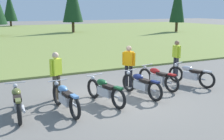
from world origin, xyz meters
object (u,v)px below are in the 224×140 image
motorcycle_olive (17,102)px  motorcycle_silver (191,75)px  rider_in_hivis_vest (129,64)px  motorcycle_red (158,78)px  rider_with_back_turned (176,56)px  rider_checking_bike (56,73)px  motorcycle_british_green (105,91)px  motorcycle_sky_blue (65,98)px  motorcycle_navy (141,84)px

motorcycle_olive → motorcycle_silver: (6.88, 0.37, 0.00)m
motorcycle_olive → rider_in_hivis_vest: rider_in_hivis_vest is taller
motorcycle_olive → motorcycle_red: (5.38, 0.57, 0.00)m
rider_with_back_turned → rider_in_hivis_vest: same height
motorcycle_silver → rider_checking_bike: bearing=173.8°
motorcycle_british_green → rider_in_hivis_vest: rider_in_hivis_vest is taller
motorcycle_british_green → rider_with_back_turned: bearing=24.0°
motorcycle_olive → rider_checking_bike: (1.43, 0.96, 0.51)m
motorcycle_sky_blue → motorcycle_silver: 5.57m
rider_checking_bike → rider_in_hivis_vest: size_ratio=1.00×
motorcycle_sky_blue → motorcycle_red: 4.12m
motorcycle_british_green → motorcycle_silver: bearing=6.7°
rider_with_back_turned → motorcycle_red: bearing=-145.7°
motorcycle_sky_blue → motorcycle_red: same height
rider_in_hivis_vest → motorcycle_red: bearing=-38.7°
motorcycle_navy → rider_in_hivis_vest: size_ratio=1.25×
motorcycle_red → rider_in_hivis_vest: size_ratio=1.24×
motorcycle_british_green → rider_in_hivis_vest: 2.28m
motorcycle_navy → motorcycle_silver: bearing=7.8°
motorcycle_sky_blue → motorcycle_british_green: (1.41, 0.17, 0.00)m
motorcycle_navy → rider_checking_bike: bearing=161.3°
motorcycle_british_green → motorcycle_silver: size_ratio=1.03×
motorcycle_navy → motorcycle_silver: 2.66m
rider_checking_bike → rider_with_back_turned: size_ratio=1.00×
motorcycle_navy → rider_with_back_turned: size_ratio=1.25×
motorcycle_british_green → motorcycle_navy: same height
rider_checking_bike → rider_with_back_turned: bearing=9.3°
motorcycle_british_green → motorcycle_olive: bearing=177.5°
motorcycle_silver → rider_with_back_turned: rider_with_back_turned is taller
motorcycle_navy → rider_in_hivis_vest: bearing=80.4°
motorcycle_olive → motorcycle_navy: same height
motorcycle_red → rider_with_back_turned: (2.01, 1.37, 0.51)m
rider_checking_bike → rider_with_back_turned: (5.97, 0.98, 0.00)m
motorcycle_navy → rider_checking_bike: rider_checking_bike is taller
motorcycle_sky_blue → rider_checking_bike: rider_checking_bike is taller
motorcycle_navy → rider_with_back_turned: (3.14, 1.94, 0.51)m
motorcycle_red → motorcycle_silver: same height
motorcycle_british_green → rider_with_back_turned: 5.09m
motorcycle_silver → rider_in_hivis_vest: rider_in_hivis_vest is taller
motorcycle_british_green → motorcycle_navy: (1.49, 0.13, 0.00)m
motorcycle_olive → rider_in_hivis_vest: 4.68m
motorcycle_navy → motorcycle_red: size_ratio=1.01×
motorcycle_olive → rider_checking_bike: size_ratio=1.26×
motorcycle_navy → rider_checking_bike: (-2.82, 0.95, 0.51)m
rider_checking_bike → rider_with_back_turned: 6.05m
rider_checking_bike → rider_in_hivis_vest: same height
motorcycle_olive → motorcycle_sky_blue: 1.39m
motorcycle_silver → rider_with_back_turned: bearing=72.1°
rider_checking_bike → motorcycle_sky_blue: bearing=-93.2°
rider_checking_bike → motorcycle_olive: bearing=-146.0°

